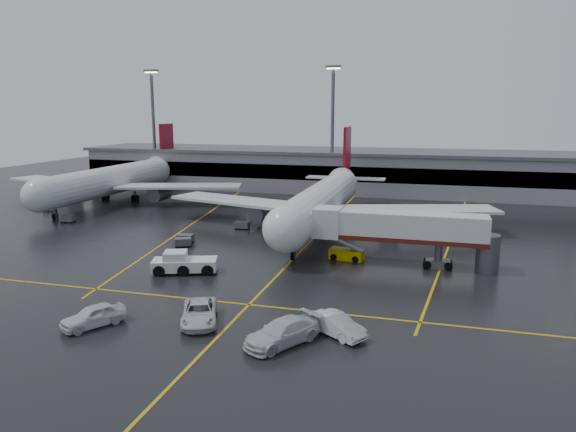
# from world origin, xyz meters

# --- Properties ---
(ground) EXTENTS (220.00, 220.00, 0.00)m
(ground) POSITION_xyz_m (0.00, 0.00, 0.00)
(ground) COLOR black
(ground) RESTS_ON ground
(apron_line_centre) EXTENTS (0.25, 90.00, 0.02)m
(apron_line_centre) POSITION_xyz_m (0.00, 0.00, 0.01)
(apron_line_centre) COLOR gold
(apron_line_centre) RESTS_ON ground
(apron_line_stop) EXTENTS (60.00, 0.25, 0.02)m
(apron_line_stop) POSITION_xyz_m (0.00, -22.00, 0.01)
(apron_line_stop) COLOR gold
(apron_line_stop) RESTS_ON ground
(apron_line_left) EXTENTS (9.99, 69.35, 0.02)m
(apron_line_left) POSITION_xyz_m (-20.00, 10.00, 0.01)
(apron_line_left) COLOR gold
(apron_line_left) RESTS_ON ground
(apron_line_right) EXTENTS (7.57, 69.64, 0.02)m
(apron_line_right) POSITION_xyz_m (18.00, 10.00, 0.01)
(apron_line_right) COLOR gold
(apron_line_right) RESTS_ON ground
(terminal) EXTENTS (122.00, 19.00, 8.60)m
(terminal) POSITION_xyz_m (0.00, 47.93, 4.32)
(terminal) COLOR gray
(terminal) RESTS_ON ground
(light_mast_left) EXTENTS (3.00, 1.20, 25.45)m
(light_mast_left) POSITION_xyz_m (-45.00, 42.00, 14.47)
(light_mast_left) COLOR #595B60
(light_mast_left) RESTS_ON ground
(light_mast_mid) EXTENTS (3.00, 1.20, 25.45)m
(light_mast_mid) POSITION_xyz_m (-5.00, 42.00, 14.47)
(light_mast_mid) COLOR #595B60
(light_mast_mid) RESTS_ON ground
(main_airliner) EXTENTS (48.80, 45.60, 14.10)m
(main_airliner) POSITION_xyz_m (0.00, 9.70, 4.21)
(main_airliner) COLOR silver
(main_airliner) RESTS_ON ground
(second_airliner) EXTENTS (48.80, 45.60, 14.10)m
(second_airliner) POSITION_xyz_m (-42.00, 21.70, 4.21)
(second_airliner) COLOR silver
(second_airliner) RESTS_ON ground
(jet_bridge) EXTENTS (19.90, 3.40, 6.05)m
(jet_bridge) POSITION_xyz_m (11.87, -6.00, 3.93)
(jet_bridge) COLOR silver
(jet_bridge) RESTS_ON ground
(pushback_tractor) EXTENTS (7.18, 4.69, 2.38)m
(pushback_tractor) POSITION_xyz_m (-9.88, -14.95, 0.95)
(pushback_tractor) COLOR silver
(pushback_tractor) RESTS_ON ground
(belt_loader) EXTENTS (4.10, 2.38, 2.46)m
(belt_loader) POSITION_xyz_m (5.93, -5.34, 0.61)
(belt_loader) COLOR #D1AC00
(belt_loader) RESTS_ON ground
(service_van_a) EXTENTS (4.73, 6.50, 1.64)m
(service_van_a) POSITION_xyz_m (-2.50, -26.74, 0.82)
(service_van_a) COLOR silver
(service_van_a) RESTS_ON ground
(service_van_b) EXTENTS (5.50, 6.58, 1.80)m
(service_van_b) POSITION_xyz_m (5.02, -28.82, 0.90)
(service_van_b) COLOR silver
(service_van_b) RESTS_ON ground
(service_van_c) EXTENTS (5.16, 4.19, 1.65)m
(service_van_c) POSITION_xyz_m (8.51, -26.21, 0.83)
(service_van_c) COLOR silver
(service_van_c) RESTS_ON ground
(service_van_d) EXTENTS (4.39, 5.39, 1.73)m
(service_van_d) POSITION_xyz_m (-10.25, -29.69, 0.86)
(service_van_d) COLOR silver
(service_van_d) RESTS_ON ground
(baggage_cart_a) EXTENTS (2.36, 2.03, 1.12)m
(baggage_cart_a) POSITION_xyz_m (-14.77, -5.17, 0.63)
(baggage_cart_a) COLOR #595B60
(baggage_cart_a) RESTS_ON ground
(baggage_cart_b) EXTENTS (2.08, 1.42, 1.12)m
(baggage_cart_b) POSITION_xyz_m (-15.41, -3.31, 0.63)
(baggage_cart_b) COLOR #595B60
(baggage_cart_b) RESTS_ON ground
(baggage_cart_c) EXTENTS (2.08, 1.42, 1.12)m
(baggage_cart_c) POSITION_xyz_m (-11.15, 6.24, 0.63)
(baggage_cart_c) COLOR #595B60
(baggage_cart_c) RESTS_ON ground
(baggage_cart_d) EXTENTS (2.06, 1.39, 1.12)m
(baggage_cart_d) POSITION_xyz_m (-47.23, 10.20, 0.63)
(baggage_cart_d) COLOR #595B60
(baggage_cart_d) RESTS_ON ground
(baggage_cart_e) EXTENTS (2.14, 1.52, 1.12)m
(baggage_cart_e) POSITION_xyz_m (-38.49, 3.54, 0.63)
(baggage_cart_e) COLOR #595B60
(baggage_cart_e) RESTS_ON ground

